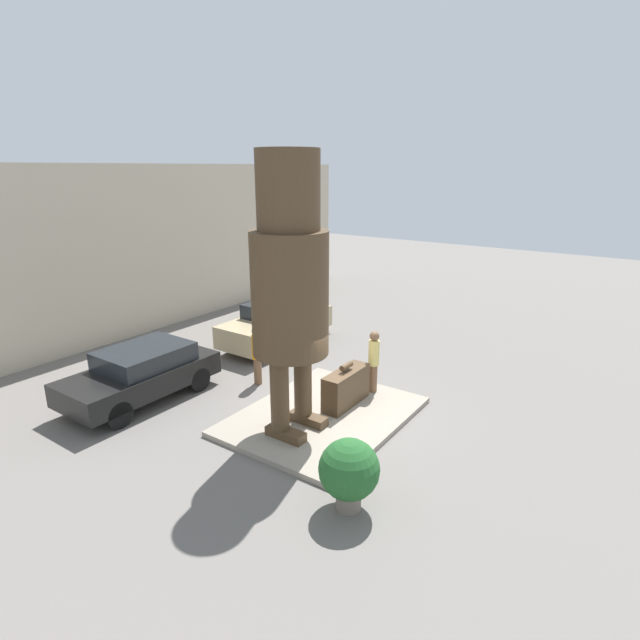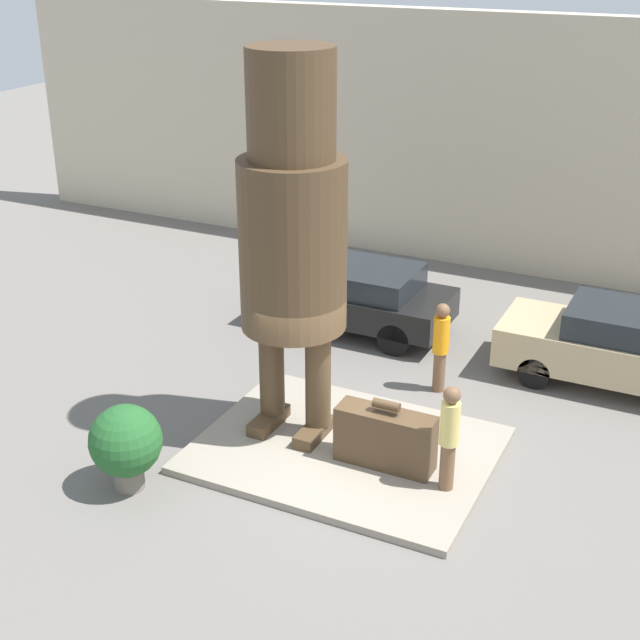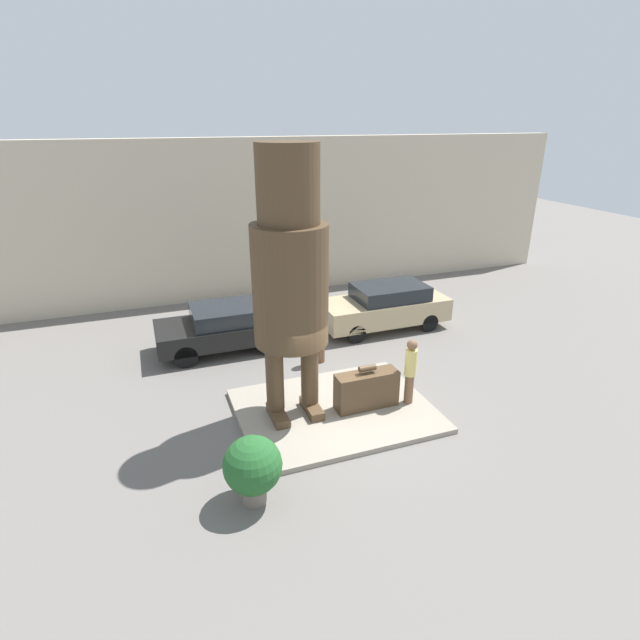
{
  "view_description": "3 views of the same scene",
  "coord_description": "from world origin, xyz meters",
  "px_view_note": "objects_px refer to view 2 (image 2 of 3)",
  "views": [
    {
      "loc": [
        -9.14,
        -6.24,
        5.95
      ],
      "look_at": [
        0.01,
        0.11,
        2.52
      ],
      "focal_mm": 28.0,
      "sensor_mm": 36.0,
      "label": 1
    },
    {
      "loc": [
        5.04,
        -11.23,
        7.86
      ],
      "look_at": [
        -0.37,
        -0.18,
        2.38
      ],
      "focal_mm": 50.0,
      "sensor_mm": 36.0,
      "label": 2
    },
    {
      "loc": [
        -3.98,
        -9.73,
        6.75
      ],
      "look_at": [
        -0.35,
        0.09,
        2.48
      ],
      "focal_mm": 28.0,
      "sensor_mm": 36.0,
      "label": 3
    }
  ],
  "objects_px": {
    "statue_figure": "(293,221)",
    "worker_hivis": "(441,344)",
    "parked_car_black": "(356,295)",
    "tourist": "(449,434)",
    "planter_pot": "(126,443)",
    "parked_car_tan": "(623,346)",
    "giant_suitcase": "(385,438)"
  },
  "relations": [
    {
      "from": "parked_car_black",
      "to": "worker_hivis",
      "type": "height_order",
      "value": "worker_hivis"
    },
    {
      "from": "giant_suitcase",
      "to": "worker_hivis",
      "type": "xyz_separation_m",
      "value": [
        -0.11,
        2.88,
        0.35
      ]
    },
    {
      "from": "statue_figure",
      "to": "worker_hivis",
      "type": "xyz_separation_m",
      "value": [
        1.65,
        2.52,
        -2.8
      ]
    },
    {
      "from": "tourist",
      "to": "giant_suitcase",
      "type": "bearing_deg",
      "value": 169.78
    },
    {
      "from": "giant_suitcase",
      "to": "worker_hivis",
      "type": "distance_m",
      "value": 2.91
    },
    {
      "from": "tourist",
      "to": "parked_car_black",
      "type": "distance_m",
      "value": 6.15
    },
    {
      "from": "tourist",
      "to": "parked_car_tan",
      "type": "distance_m",
      "value": 5.07
    },
    {
      "from": "parked_car_black",
      "to": "giant_suitcase",
      "type": "bearing_deg",
      "value": 118.69
    },
    {
      "from": "planter_pot",
      "to": "parked_car_tan",
      "type": "bearing_deg",
      "value": 47.44
    },
    {
      "from": "parked_car_black",
      "to": "parked_car_tan",
      "type": "xyz_separation_m",
      "value": [
        5.42,
        -0.18,
        0.04
      ]
    },
    {
      "from": "statue_figure",
      "to": "parked_car_tan",
      "type": "relative_size",
      "value": 1.42
    },
    {
      "from": "giant_suitcase",
      "to": "planter_pot",
      "type": "distance_m",
      "value": 3.94
    },
    {
      "from": "worker_hivis",
      "to": "planter_pot",
      "type": "bearing_deg",
      "value": -122.57
    },
    {
      "from": "parked_car_tan",
      "to": "tourist",
      "type": "bearing_deg",
      "value": 69.73
    },
    {
      "from": "tourist",
      "to": "parked_car_black",
      "type": "height_order",
      "value": "tourist"
    },
    {
      "from": "parked_car_tan",
      "to": "planter_pot",
      "type": "xyz_separation_m",
      "value": [
        -6.14,
        -6.68,
        -0.01
      ]
    },
    {
      "from": "statue_figure",
      "to": "tourist",
      "type": "height_order",
      "value": "statue_figure"
    },
    {
      "from": "giant_suitcase",
      "to": "parked_car_tan",
      "type": "distance_m",
      "value": 5.37
    },
    {
      "from": "giant_suitcase",
      "to": "tourist",
      "type": "height_order",
      "value": "tourist"
    },
    {
      "from": "giant_suitcase",
      "to": "planter_pot",
      "type": "bearing_deg",
      "value": -147.34
    },
    {
      "from": "parked_car_black",
      "to": "worker_hivis",
      "type": "bearing_deg",
      "value": 143.24
    },
    {
      "from": "statue_figure",
      "to": "parked_car_tan",
      "type": "height_order",
      "value": "statue_figure"
    },
    {
      "from": "statue_figure",
      "to": "giant_suitcase",
      "type": "bearing_deg",
      "value": -11.59
    },
    {
      "from": "tourist",
      "to": "parked_car_tan",
      "type": "bearing_deg",
      "value": 69.73
    },
    {
      "from": "parked_car_black",
      "to": "planter_pot",
      "type": "relative_size",
      "value": 2.93
    },
    {
      "from": "giant_suitcase",
      "to": "worker_hivis",
      "type": "relative_size",
      "value": 0.9
    },
    {
      "from": "tourist",
      "to": "planter_pot",
      "type": "height_order",
      "value": "tourist"
    },
    {
      "from": "parked_car_tan",
      "to": "parked_car_black",
      "type": "bearing_deg",
      "value": -1.88
    },
    {
      "from": "tourist",
      "to": "worker_hivis",
      "type": "distance_m",
      "value": 3.3
    },
    {
      "from": "tourist",
      "to": "worker_hivis",
      "type": "height_order",
      "value": "tourist"
    },
    {
      "from": "planter_pot",
      "to": "worker_hivis",
      "type": "bearing_deg",
      "value": 57.43
    },
    {
      "from": "planter_pot",
      "to": "parked_car_black",
      "type": "bearing_deg",
      "value": 84.02
    }
  ]
}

